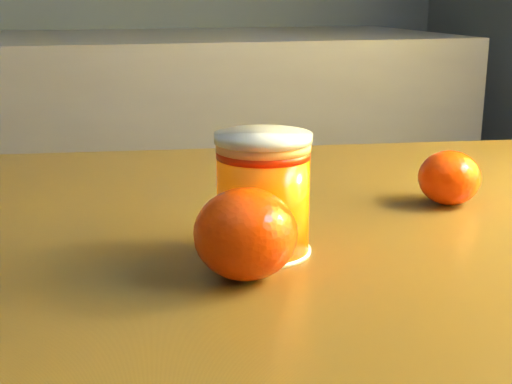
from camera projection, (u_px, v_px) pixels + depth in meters
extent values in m
cube|color=brown|center=(368.00, 259.00, 0.61)|extent=(1.14, 0.87, 0.04)
cylinder|color=#FF6105|center=(263.00, 202.00, 0.55)|extent=(0.07, 0.07, 0.08)
cylinder|color=#F8AB65|center=(263.00, 146.00, 0.54)|extent=(0.07, 0.07, 0.01)
cylinder|color=silver|center=(263.00, 139.00, 0.54)|extent=(0.07, 0.07, 0.00)
ellipsoid|color=#F33A04|center=(246.00, 234.00, 0.51)|extent=(0.09, 0.09, 0.07)
ellipsoid|color=#F33A04|center=(449.00, 178.00, 0.69)|extent=(0.07, 0.07, 0.05)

